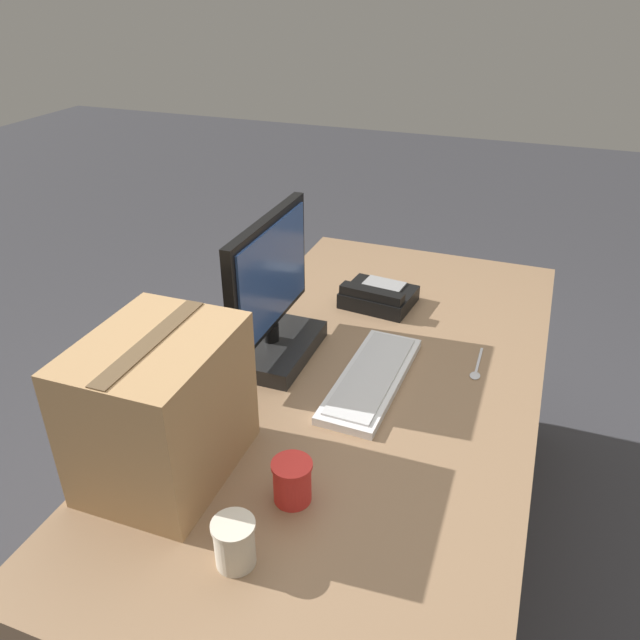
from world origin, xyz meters
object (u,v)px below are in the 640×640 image
object	(u,v)px
monitor	(270,306)
spoon	(477,369)
paper_cup_left	(235,543)
cardboard_box	(161,408)
paper_cup_right	(292,481)
keyboard	(372,378)
desk_phone	(378,296)

from	to	relation	value
monitor	spoon	distance (m)	0.59
paper_cup_left	cardboard_box	world-z (taller)	cardboard_box
monitor	cardboard_box	xyz separation A→B (m)	(-0.50, 0.02, 0.01)
paper_cup_right	cardboard_box	xyz separation A→B (m)	(-0.01, 0.29, 0.11)
monitor	keyboard	world-z (taller)	monitor
paper_cup_right	cardboard_box	size ratio (longest dim) A/B	0.27
paper_cup_left	spoon	xyz separation A→B (m)	(0.79, -0.33, -0.05)
keyboard	cardboard_box	bearing A→B (deg)	147.17
keyboard	desk_phone	distance (m)	0.44
spoon	paper_cup_right	bearing A→B (deg)	-25.68
monitor	cardboard_box	distance (m)	0.50
keyboard	monitor	bearing A→B (deg)	85.67
paper_cup_right	spoon	size ratio (longest dim) A/B	0.58
paper_cup_right	keyboard	bearing A→B (deg)	-4.41
monitor	paper_cup_right	size ratio (longest dim) A/B	4.62
desk_phone	spoon	size ratio (longest dim) A/B	1.43
keyboard	cardboard_box	world-z (taller)	cardboard_box
spoon	cardboard_box	world-z (taller)	cardboard_box
desk_phone	paper_cup_left	xyz separation A→B (m)	(-1.06, -0.03, 0.02)
desk_phone	cardboard_box	distance (m)	0.93
keyboard	desk_phone	world-z (taller)	desk_phone
keyboard	spoon	distance (m)	0.30
paper_cup_left	cardboard_box	xyz separation A→B (m)	(0.17, 0.25, 0.11)
spoon	monitor	bearing A→B (deg)	-78.07
spoon	cardboard_box	bearing A→B (deg)	-43.42
monitor	cardboard_box	size ratio (longest dim) A/B	1.26
keyboard	paper_cup_left	xyz separation A→B (m)	(-0.64, 0.07, 0.04)
paper_cup_left	cardboard_box	bearing A→B (deg)	55.20
paper_cup_left	paper_cup_right	size ratio (longest dim) A/B	1.03
keyboard	paper_cup_left	world-z (taller)	paper_cup_left
desk_phone	paper_cup_left	distance (m)	1.06
desk_phone	paper_cup_left	bearing A→B (deg)	-171.82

